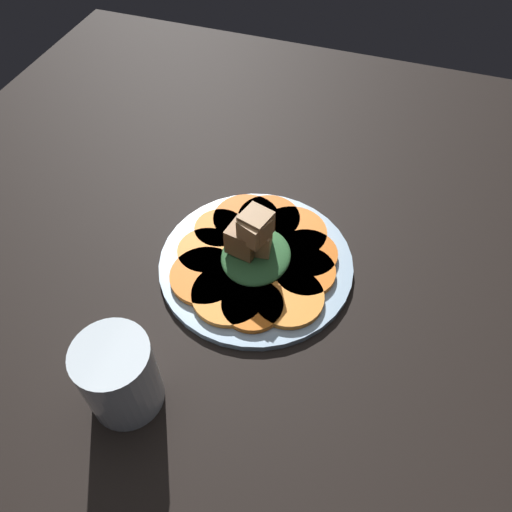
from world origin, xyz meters
TOP-DOWN VIEW (x-y plane):
  - table_slab at (0.00, 0.00)cm, footprint 120.00×120.00cm
  - plate at (0.00, 0.00)cm, footprint 26.32×26.32cm
  - carrot_slice_0 at (6.09, -3.33)cm, footprint 9.72×9.72cm
  - carrot_slice_1 at (7.61, 0.64)cm, footprint 8.99×8.99cm
  - carrot_slice_2 at (6.46, 3.68)cm, footprint 9.56×9.56cm
  - carrot_slice_3 at (3.46, 6.61)cm, footprint 7.21×7.21cm
  - carrot_slice_4 at (-0.92, 6.84)cm, footprint 7.95×7.95cm
  - carrot_slice_5 at (-4.88, 5.33)cm, footprint 9.43×9.43cm
  - carrot_slice_6 at (-6.63, 1.39)cm, footprint 9.63×9.63cm
  - carrot_slice_7 at (-7.22, -1.98)cm, footprint 7.84×7.84cm
  - carrot_slice_8 at (-4.61, -5.87)cm, footprint 9.22×9.22cm
  - carrot_slice_9 at (-0.35, -6.77)cm, footprint 8.26×8.26cm
  - carrot_slice_10 at (3.05, -6.29)cm, footprint 8.34×8.34cm
  - center_pile at (0.08, 0.21)cm, footprint 10.29×9.26cm
  - fork at (-0.26, -6.29)cm, footprint 17.88×2.48cm
  - water_glass at (-22.44, 7.58)cm, footprint 8.15×8.15cm

SIDE VIEW (x-z plane):
  - table_slab at x=0.00cm, z-range 0.00..2.00cm
  - plate at x=0.00cm, z-range 1.99..3.04cm
  - fork at x=-0.26cm, z-range 3.10..3.50cm
  - carrot_slice_0 at x=6.09cm, z-range 3.10..3.92cm
  - carrot_slice_1 at x=7.61cm, z-range 3.10..3.92cm
  - carrot_slice_2 at x=6.46cm, z-range 3.10..3.92cm
  - carrot_slice_3 at x=3.46cm, z-range 3.10..3.92cm
  - carrot_slice_4 at x=-0.92cm, z-range 3.10..3.92cm
  - carrot_slice_5 at x=-4.88cm, z-range 3.10..3.92cm
  - carrot_slice_6 at x=-6.63cm, z-range 3.10..3.92cm
  - carrot_slice_7 at x=-7.22cm, z-range 3.10..3.92cm
  - carrot_slice_8 at x=-4.61cm, z-range 3.10..3.92cm
  - carrot_slice_9 at x=-0.35cm, z-range 3.10..3.92cm
  - carrot_slice_10 at x=3.05cm, z-range 3.10..3.92cm
  - center_pile at x=0.08cm, z-range 1.65..10.64cm
  - water_glass at x=-22.44cm, z-range 2.00..12.21cm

